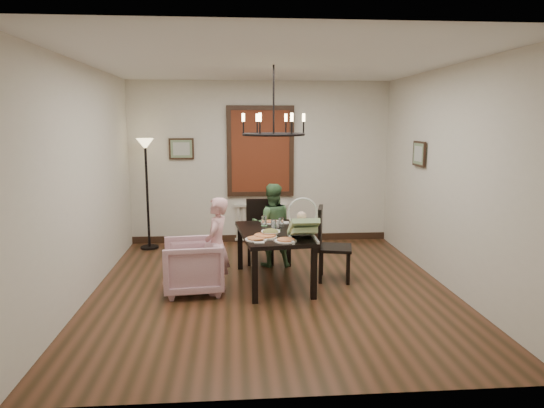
{
  "coord_description": "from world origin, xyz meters",
  "views": [
    {
      "loc": [
        -0.47,
        -5.92,
        2.11
      ],
      "look_at": [
        0.02,
        0.27,
        1.05
      ],
      "focal_mm": 32.0,
      "sensor_mm": 36.0,
      "label": 1
    }
  ],
  "objects": [
    {
      "name": "picture_right",
      "position": [
        2.21,
        0.9,
        1.65
      ],
      "size": [
        0.03,
        0.42,
        0.36
      ],
      "primitive_type": "cube",
      "rotation": [
        0.0,
        0.0,
        1.57
      ],
      "color": "black",
      "rests_on": "room_shell"
    },
    {
      "name": "elderly_woman",
      "position": [
        -0.69,
        -0.12,
        0.5
      ],
      "size": [
        0.33,
        0.42,
        1.0
      ],
      "primitive_type": "imported",
      "rotation": [
        0.0,
        0.0,
        -1.85
      ],
      "color": "#E2A0A2",
      "rests_on": "room_shell"
    },
    {
      "name": "chandelier",
      "position": [
        0.04,
        0.22,
        1.95
      ],
      "size": [
        0.8,
        0.8,
        0.04
      ],
      "primitive_type": "torus",
      "color": "black",
      "rests_on": "room_shell"
    },
    {
      "name": "picture_back",
      "position": [
        -1.35,
        2.47,
        1.65
      ],
      "size": [
        0.42,
        0.03,
        0.36
      ],
      "primitive_type": "cube",
      "color": "black",
      "rests_on": "room_shell"
    },
    {
      "name": "radiator",
      "position": [
        0.0,
        2.48,
        0.35
      ],
      "size": [
        0.92,
        0.12,
        0.62
      ],
      "primitive_type": null,
      "color": "silver",
      "rests_on": "room_shell"
    },
    {
      "name": "room_shell",
      "position": [
        0.0,
        0.37,
        1.4
      ],
      "size": [
        4.51,
        5.0,
        2.81
      ],
      "color": "#58301E",
      "rests_on": "ground"
    },
    {
      "name": "window_blinds",
      "position": [
        0.0,
        2.46,
        1.6
      ],
      "size": [
        1.0,
        0.03,
        1.4
      ],
      "primitive_type": "cube",
      "color": "maroon",
      "rests_on": "room_shell"
    },
    {
      "name": "baby_bouncer",
      "position": [
        0.36,
        -0.25,
        0.87
      ],
      "size": [
        0.4,
        0.54,
        0.35
      ],
      "primitive_type": null,
      "rotation": [
        0.0,
        0.0,
        0.01
      ],
      "color": "#AACE8E",
      "rests_on": "dining_table"
    },
    {
      "name": "dining_table",
      "position": [
        0.04,
        0.22,
        0.61
      ],
      "size": [
        0.99,
        1.57,
        0.69
      ],
      "rotation": [
        0.0,
        0.0,
        0.11
      ],
      "color": "black",
      "rests_on": "room_shell"
    },
    {
      "name": "drinking_glass",
      "position": [
        0.05,
        0.32,
        0.76
      ],
      "size": [
        0.07,
        0.07,
        0.14
      ],
      "primitive_type": "cylinder",
      "color": "silver",
      "rests_on": "dining_table"
    },
    {
      "name": "armchair",
      "position": [
        -0.99,
        -0.05,
        0.33
      ],
      "size": [
        0.8,
        0.78,
        0.67
      ],
      "primitive_type": "imported",
      "rotation": [
        0.0,
        0.0,
        -1.47
      ],
      "color": "beige",
      "rests_on": "room_shell"
    },
    {
      "name": "seated_man",
      "position": [
        0.08,
        1.0,
        0.51
      ],
      "size": [
        0.5,
        0.39,
        1.02
      ],
      "primitive_type": "imported",
      "rotation": [
        0.0,
        0.0,
        3.14
      ],
      "color": "#466F42",
      "rests_on": "room_shell"
    },
    {
      "name": "pizza_platter",
      "position": [
        -0.09,
        -0.11,
        0.71
      ],
      "size": [
        0.3,
        0.3,
        0.04
      ],
      "primitive_type": "cylinder",
      "color": "tan",
      "rests_on": "dining_table"
    },
    {
      "name": "chair_right",
      "position": [
        0.87,
        0.27,
        0.5
      ],
      "size": [
        0.53,
        0.53,
        1.0
      ],
      "primitive_type": null,
      "rotation": [
        0.0,
        0.0,
        1.35
      ],
      "color": "black",
      "rests_on": "room_shell"
    },
    {
      "name": "floor_lamp",
      "position": [
        -1.9,
        2.15,
        0.9
      ],
      "size": [
        0.3,
        0.3,
        1.8
      ],
      "primitive_type": null,
      "color": "black",
      "rests_on": "room_shell"
    },
    {
      "name": "salad_bowl",
      "position": [
        -0.02,
        -0.01,
        0.73
      ],
      "size": [
        0.29,
        0.29,
        0.07
      ],
      "primitive_type": "imported",
      "color": "white",
      "rests_on": "dining_table"
    },
    {
      "name": "chair_far",
      "position": [
        -0.08,
        1.17,
        0.48
      ],
      "size": [
        0.43,
        0.43,
        0.95
      ],
      "primitive_type": null,
      "rotation": [
        0.0,
        0.0,
        -0.03
      ],
      "color": "black",
      "rests_on": "room_shell"
    }
  ]
}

